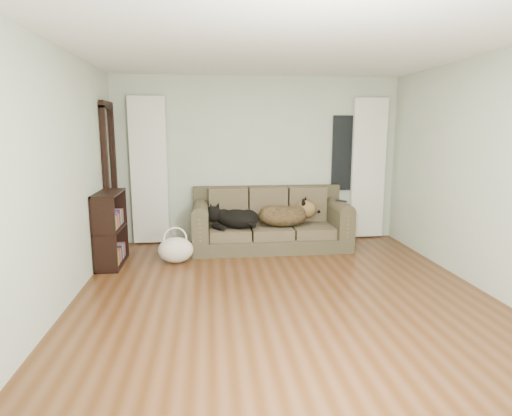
{
  "coord_description": "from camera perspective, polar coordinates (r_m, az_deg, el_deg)",
  "views": [
    {
      "loc": [
        -0.78,
        -4.29,
        1.79
      ],
      "look_at": [
        -0.13,
        1.6,
        0.69
      ],
      "focal_mm": 30.0,
      "sensor_mm": 36.0,
      "label": 1
    }
  ],
  "objects": [
    {
      "name": "wall_right",
      "position": [
        5.28,
        28.87,
        3.89
      ],
      "size": [
        0.04,
        5.0,
        2.6
      ],
      "primitive_type": "cube",
      "color": "#B1C1A3",
      "rests_on": "ground"
    },
    {
      "name": "bookshelf",
      "position": [
        5.97,
        -18.82,
        -2.54
      ],
      "size": [
        0.35,
        0.8,
        0.98
      ],
      "primitive_type": "cube",
      "rotation": [
        0.0,
        0.0,
        -0.07
      ],
      "color": "black",
      "rests_on": "floor"
    },
    {
      "name": "ceiling",
      "position": [
        4.44,
        4.23,
        21.01
      ],
      "size": [
        5.0,
        5.0,
        0.0
      ],
      "primitive_type": "plane",
      "color": "white",
      "rests_on": "ground"
    },
    {
      "name": "curtain_left",
      "position": [
        6.81,
        -14.07,
        4.8
      ],
      "size": [
        0.55,
        0.08,
        2.25
      ],
      "primitive_type": "cube",
      "color": "white",
      "rests_on": "ground"
    },
    {
      "name": "wall_left",
      "position": [
        4.56,
        -25.08,
        3.37
      ],
      "size": [
        0.04,
        5.0,
        2.6
      ],
      "primitive_type": "cube",
      "color": "#B1C1A3",
      "rests_on": "ground"
    },
    {
      "name": "floor",
      "position": [
        4.71,
        3.8,
        -11.81
      ],
      "size": [
        5.0,
        5.0,
        0.0
      ],
      "primitive_type": "plane",
      "color": "#472710",
      "rests_on": "ground"
    },
    {
      "name": "wall_back",
      "position": [
        6.85,
        0.27,
        6.41
      ],
      "size": [
        4.5,
        0.04,
        2.6
      ],
      "primitive_type": "cube",
      "color": "#B1C1A3",
      "rests_on": "ground"
    },
    {
      "name": "dog_shepherd",
      "position": [
        6.46,
        3.91,
        -1.11
      ],
      "size": [
        0.81,
        0.61,
        0.34
      ],
      "primitive_type": "ellipsoid",
      "rotation": [
        0.0,
        0.0,
        3.05
      ],
      "color": "black",
      "rests_on": "sofa"
    },
    {
      "name": "door_casing",
      "position": [
        6.54,
        -18.81,
        3.46
      ],
      "size": [
        0.07,
        0.6,
        2.1
      ],
      "primitive_type": "cube",
      "color": "black",
      "rests_on": "ground"
    },
    {
      "name": "tv_remote",
      "position": [
        6.52,
        11.3,
        0.96
      ],
      "size": [
        0.14,
        0.19,
        0.02
      ],
      "primitive_type": "cube",
      "rotation": [
        0.0,
        0.0,
        0.57
      ],
      "color": "black",
      "rests_on": "sofa"
    },
    {
      "name": "curtain_right",
      "position": [
        7.22,
        14.74,
        5.08
      ],
      "size": [
        0.55,
        0.08,
        2.25
      ],
      "primitive_type": "cube",
      "color": "white",
      "rests_on": "ground"
    },
    {
      "name": "dog_black_lab",
      "position": [
        6.32,
        -2.87,
        -1.46
      ],
      "size": [
        0.8,
        0.73,
        0.28
      ],
      "primitive_type": "ellipsoid",
      "rotation": [
        0.0,
        0.0,
        -0.53
      ],
      "color": "black",
      "rests_on": "sofa"
    },
    {
      "name": "tote_bag",
      "position": [
        5.92,
        -10.66,
        -5.64
      ],
      "size": [
        0.5,
        0.4,
        0.35
      ],
      "primitive_type": "ellipsoid",
      "rotation": [
        0.0,
        0.0,
        -0.07
      ],
      "color": "silver",
      "rests_on": "floor"
    },
    {
      "name": "window_pane",
      "position": [
        7.13,
        12.05,
        7.15
      ],
      "size": [
        0.5,
        0.03,
        1.2
      ],
      "primitive_type": "cube",
      "color": "black",
      "rests_on": "wall_back"
    },
    {
      "name": "sofa",
      "position": [
        6.47,
        1.96,
        -1.44
      ],
      "size": [
        2.34,
        1.01,
        0.96
      ],
      "primitive_type": "cube",
      "color": "#433F2D",
      "rests_on": "floor"
    }
  ]
}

